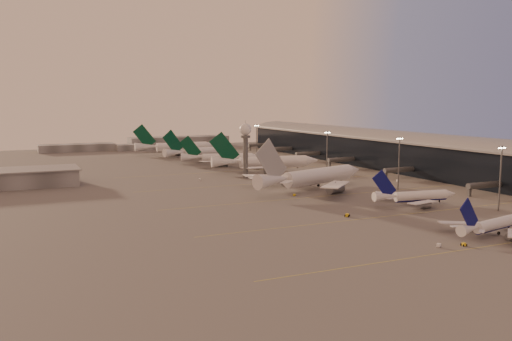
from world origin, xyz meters
name	(u,v)px	position (x,y,z in m)	size (l,w,h in m)	color
ground	(373,226)	(0.00, 0.00, 0.00)	(700.00, 700.00, 0.00)	#5C5A5A
taxiway_markings	(352,193)	(30.00, 56.00, 0.01)	(180.00, 185.25, 0.02)	gold
terminal	(409,153)	(107.88, 110.09, 10.52)	(57.00, 362.00, 23.04)	black
radar_tower	(245,139)	(5.00, 120.00, 20.95)	(6.40, 6.40, 31.10)	#525459
mast_a	(500,175)	(58.00, 0.00, 13.74)	(3.60, 0.56, 25.00)	#525459
mast_b	(399,161)	(55.00, 55.00, 13.74)	(3.60, 0.56, 25.00)	#525459
mast_c	(327,151)	(50.00, 110.00, 13.74)	(3.60, 0.56, 25.00)	#525459
mast_d	(256,140)	(48.00, 200.00, 13.74)	(3.60, 0.56, 25.00)	#525459
distant_horizon	(151,144)	(2.62, 325.14, 3.89)	(165.00, 37.50, 9.00)	slate
narrowbody_near	(492,227)	(25.34, -26.14, 2.72)	(33.98, 26.84, 13.43)	white
narrowbody_mid	(415,198)	(37.05, 22.42, 3.02)	(38.10, 30.22, 14.93)	white
widebody_white	(313,180)	(19.36, 73.05, 4.45)	(70.13, 55.28, 25.64)	white
greentail_a	(266,164)	(26.88, 139.92, 4.23)	(65.39, 52.36, 23.94)	white
greentail_b	(222,159)	(15.28, 183.34, 3.41)	(52.17, 41.63, 19.31)	white
greentail_c	(201,154)	(14.31, 221.18, 3.87)	(59.25, 47.29, 21.90)	white
greentail_d	(177,149)	(8.37, 263.79, 4.21)	(65.64, 53.03, 23.85)	white
gsv_truck_a	(440,243)	(0.89, -29.90, 1.14)	(5.90, 3.88, 2.24)	white
gsv_tug_near	(464,244)	(8.09, -31.99, 0.46)	(2.37, 3.42, 0.90)	yellow
gsv_tug_mid	(347,215)	(-0.28, 15.18, 0.55)	(4.11, 4.30, 1.07)	yellow
gsv_truck_b	(408,193)	(48.65, 40.69, 1.16)	(5.95, 4.20, 2.27)	white
gsv_truck_c	(295,194)	(3.13, 60.92, 0.98)	(5.05, 3.24, 1.92)	yellow
gsv_catering_b	(398,178)	(71.63, 75.55, 2.15)	(5.72, 3.99, 4.30)	white
gsv_tug_far	(273,180)	(13.68, 103.94, 0.52)	(4.14, 3.82, 1.02)	white
gsv_truck_d	(199,178)	(-20.35, 122.45, 1.10)	(3.49, 5.66, 2.15)	white
gsv_tug_hangar	(271,168)	(36.18, 152.56, 0.49)	(3.66, 2.68, 0.94)	yellow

